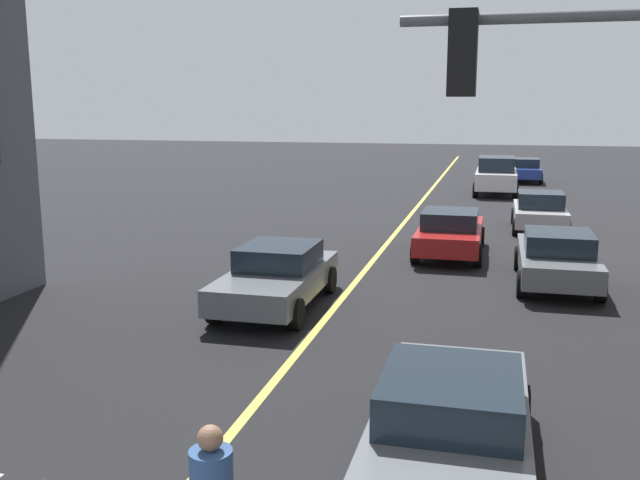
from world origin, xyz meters
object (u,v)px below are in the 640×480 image
Objects in this scene: car_silver_far at (540,211)px; car_grey_trailing at (277,276)px; car_grey_oncoming at (557,257)px; car_blue_parked_a at (524,170)px; car_white_mid at (496,175)px; car_red_near at (450,232)px; car_grey_parked_b at (451,422)px.

car_silver_far is 0.89× the size of car_grey_trailing.
car_grey_oncoming is 25.02m from car_blue_parked_a.
car_blue_parked_a is (25.02, 0.00, 0.00)m from car_grey_oncoming.
car_silver_far is (-10.42, -1.58, -0.27)m from car_white_mid.
car_red_near and car_grey_trailing have the same top height.
car_grey_oncoming is 1.00× the size of car_grey_parked_b.
car_silver_far reaches higher than car_grey_trailing.
car_blue_parked_a is at bearing -7.27° from car_red_near.
car_silver_far is at bearing -28.07° from car_grey_trailing.
car_white_mid is at bearing 8.62° from car_silver_far.
car_red_near is at bearing 43.76° from car_grey_oncoming.
car_white_mid is 18.52m from car_grey_oncoming.
car_silver_far is 18.19m from car_grey_parked_b.
car_silver_far is at bearing -28.94° from car_red_near.
car_grey_parked_b is (-18.08, 1.94, 0.00)m from car_silver_far.
car_silver_far is at bearing -171.38° from car_white_mid.
car_silver_far is 16.99m from car_blue_parked_a.
car_blue_parked_a is 1.00× the size of car_grey_parked_b.
car_grey_oncoming is 1.13× the size of car_silver_far.
car_grey_trailing is 29.21m from car_blue_parked_a.
car_white_mid reaches higher than car_silver_far.
car_white_mid is 1.21× the size of car_silver_far.
car_grey_oncoming is at bearing 180.00° from car_blue_parked_a.
car_grey_parked_b is at bearing -147.05° from car_grey_trailing.
car_silver_far is 13.10m from car_grey_trailing.
car_grey_trailing is at bearing 152.63° from car_red_near.
car_grey_trailing and car_blue_parked_a have the same top height.
car_white_mid is (15.51, -1.24, 0.27)m from car_red_near.
car_grey_parked_b is (-35.07, 1.94, 0.00)m from car_blue_parked_a.
car_red_near is 1.00× the size of car_blue_parked_a.
car_grey_oncoming is 8.03m from car_silver_far.
car_white_mid reaches higher than car_grey_oncoming.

